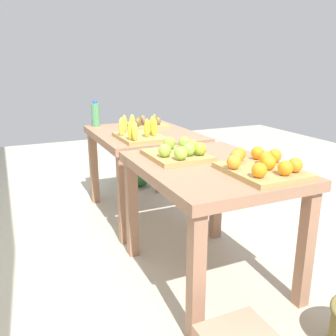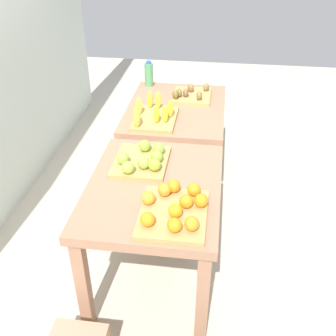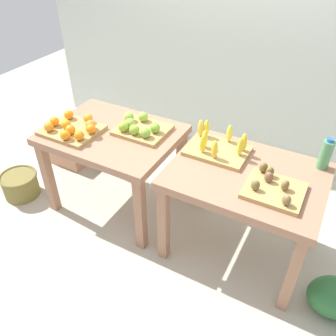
{
  "view_description": "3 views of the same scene",
  "coord_description": "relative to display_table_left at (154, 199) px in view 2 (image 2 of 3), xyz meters",
  "views": [
    {
      "loc": [
        -2.33,
        1.08,
        1.33
      ],
      "look_at": [
        0.08,
        -0.02,
        0.55
      ],
      "focal_mm": 38.99,
      "sensor_mm": 36.0,
      "label": 1
    },
    {
      "loc": [
        -2.51,
        -0.35,
        2.16
      ],
      "look_at": [
        -0.09,
        -0.02,
        0.57
      ],
      "focal_mm": 43.29,
      "sensor_mm": 36.0,
      "label": 2
    },
    {
      "loc": [
        0.97,
        -1.88,
        2.19
      ],
      "look_at": [
        -0.07,
        0.03,
        0.55
      ],
      "focal_mm": 37.15,
      "sensor_mm": 36.0,
      "label": 3
    }
  ],
  "objects": [
    {
      "name": "ground_plane",
      "position": [
        0.56,
        0.0,
        -0.64
      ],
      "size": [
        8.0,
        8.0,
        0.0
      ],
      "primitive_type": "plane",
      "color": "#BBB3A0"
    },
    {
      "name": "display_table_left",
      "position": [
        0.0,
        0.0,
        0.0
      ],
      "size": [
        1.04,
        0.8,
        0.75
      ],
      "color": "#9B6E53",
      "rests_on": "ground_plane"
    },
    {
      "name": "display_table_right",
      "position": [
        1.12,
        0.0,
        0.0
      ],
      "size": [
        1.04,
        0.8,
        0.75
      ],
      "color": "#9B6E53",
      "rests_on": "ground_plane"
    },
    {
      "name": "orange_bin",
      "position": [
        -0.26,
        -0.16,
        0.15
      ],
      "size": [
        0.45,
        0.38,
        0.11
      ],
      "color": "tan",
      "rests_on": "display_table_left"
    },
    {
      "name": "apple_bin",
      "position": [
        0.2,
        0.11,
        0.15
      ],
      "size": [
        0.42,
        0.34,
        0.11
      ],
      "color": "tan",
      "rests_on": "display_table_left"
    },
    {
      "name": "banana_crate",
      "position": [
        0.84,
        0.14,
        0.16
      ],
      "size": [
        0.44,
        0.32,
        0.17
      ],
      "color": "tan",
      "rests_on": "display_table_right"
    },
    {
      "name": "kiwi_bin",
      "position": [
        1.32,
        -0.11,
        0.14
      ],
      "size": [
        0.36,
        0.33,
        0.1
      ],
      "color": "tan",
      "rests_on": "display_table_right"
    },
    {
      "name": "water_bottle",
      "position": [
        1.55,
        0.3,
        0.22
      ],
      "size": [
        0.08,
        0.08,
        0.23
      ],
      "color": "#4C8C59",
      "rests_on": "display_table_right"
    },
    {
      "name": "watermelon_pile",
      "position": [
        2.0,
        -0.23,
        -0.51
      ],
      "size": [
        0.72,
        0.42,
        0.28
      ],
      "color": "#276631",
      "rests_on": "ground_plane"
    }
  ]
}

